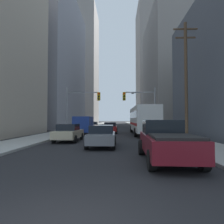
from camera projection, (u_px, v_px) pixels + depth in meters
The scene contains 17 objects.
sidewalk_left at pixel (89, 126), 53.43m from camera, with size 3.49×160.00×0.15m, color #9E9E99.
sidewalk_right at pixel (141, 126), 52.96m from camera, with size 3.49×160.00×0.15m, color #9E9E99.
city_bus at pixel (143, 119), 25.21m from camera, with size 2.67×11.52×3.40m.
pickup_truck_maroon at pixel (166, 141), 9.34m from camera, with size 2.20×5.47×1.90m.
cargo_van_blue at pixel (84, 124), 25.89m from camera, with size 2.16×5.26×2.26m.
sedan_grey at pixel (102, 136), 14.04m from camera, with size 1.95×4.23×1.52m.
sedan_beige at pixel (69, 133), 17.49m from camera, with size 1.95×4.25×1.52m.
sedan_red at pixel (110, 128), 28.06m from camera, with size 1.95×4.21×1.52m.
sedan_silver at pixel (93, 126), 33.59m from camera, with size 1.95×4.24×1.52m.
traffic_signal_near_left at pixel (81, 103), 25.94m from camera, with size 4.43×0.44×6.00m.
traffic_signal_near_right at pixel (141, 103), 25.67m from camera, with size 4.20×0.44×6.00m.
utility_pole_right at pixel (186, 78), 18.20m from camera, with size 2.20×0.28×10.79m.
street_lamp_right at pixel (140, 106), 40.81m from camera, with size 2.27×0.32×7.50m.
building_left_mid_office at pixel (36, 62), 50.25m from camera, with size 19.84×28.86×32.30m, color #93939E.
building_left_far_tower at pixel (74, 67), 91.73m from camera, with size 20.51×20.16×51.93m, color gray.
building_right_mid_block at pixel (195, 72), 51.98m from camera, with size 23.67×24.89×28.21m, color gray.
building_right_far_highrise at pixel (161, 65), 94.70m from camera, with size 21.60×21.86×55.42m, color gray.
Camera 1 is at (1.09, -3.29, 1.93)m, focal length 32.24 mm.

